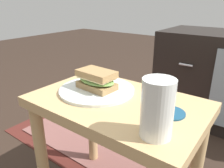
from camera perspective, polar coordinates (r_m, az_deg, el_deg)
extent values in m
cube|color=tan|center=(0.72, 1.21, -5.34)|extent=(0.56, 0.36, 0.04)
cylinder|color=tan|center=(0.91, -17.92, -17.25)|extent=(0.04, 0.04, 0.43)
cylinder|color=tan|center=(1.07, -5.16, -10.06)|extent=(0.04, 0.04, 0.43)
cylinder|color=tan|center=(0.88, 21.12, -19.46)|extent=(0.04, 0.04, 0.43)
cylinder|color=silver|center=(1.35, 18.69, 4.74)|extent=(0.08, 0.01, 0.01)
cylinder|color=silver|center=(1.43, 17.66, -3.76)|extent=(0.08, 0.01, 0.01)
cube|color=#4C1E19|center=(1.40, -2.69, -11.65)|extent=(0.95, 0.75, 0.01)
cube|color=brown|center=(1.40, -2.69, -11.49)|extent=(0.78, 0.62, 0.00)
cylinder|color=silver|center=(0.78, -3.96, -1.49)|extent=(0.27, 0.27, 0.01)
cube|color=#9E7A4C|center=(0.77, -3.99, -0.39)|extent=(0.14, 0.09, 0.02)
ellipsoid|color=#729E4C|center=(0.76, -4.03, 0.93)|extent=(0.15, 0.10, 0.02)
cube|color=beige|center=(0.76, -4.05, 1.71)|extent=(0.12, 0.08, 0.01)
cube|color=#9E7A4C|center=(0.76, -4.08, 2.71)|extent=(0.14, 0.09, 0.02)
cylinder|color=silver|center=(0.51, 11.72, -6.30)|extent=(0.08, 0.08, 0.14)
cylinder|color=#B26014|center=(0.52, 11.62, -7.52)|extent=(0.07, 0.07, 0.11)
cylinder|color=white|center=(0.49, 12.14, -1.25)|extent=(0.07, 0.07, 0.01)
cylinder|color=navy|center=(0.65, 14.85, -7.26)|extent=(0.09, 0.09, 0.01)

